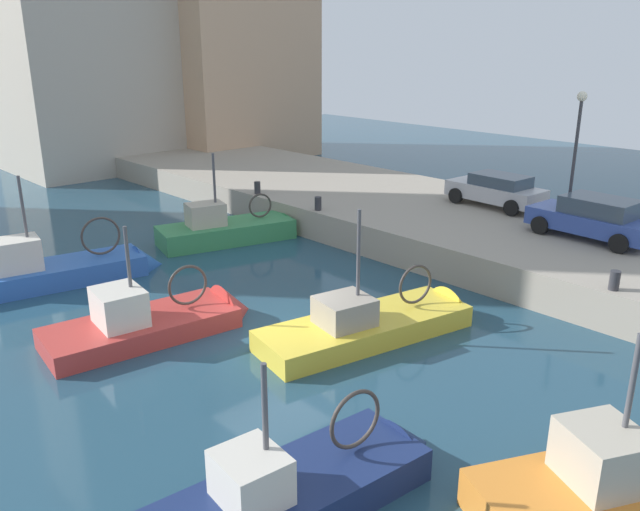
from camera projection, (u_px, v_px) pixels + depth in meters
water_surface at (270, 339)px, 17.50m from camera, size 80.00×80.00×0.00m
quay_wall at (502, 235)px, 24.74m from camera, size 9.00×56.00×1.20m
fishing_boat_blue at (65, 277)px, 21.61m from camera, size 6.72×2.93×4.56m
fishing_boat_yellow at (378, 331)px, 17.75m from camera, size 7.10×3.15×4.55m
fishing_boat_green at (234, 238)px, 26.11m from camera, size 6.43×3.32×4.47m
fishing_boat_navy at (309, 498)px, 11.28m from camera, size 6.02×2.41×3.81m
fishing_boat_red at (159, 328)px, 17.84m from camera, size 6.11×2.82×4.13m
parked_car_blue at (594, 218)px, 22.08m from camera, size 2.17×4.27×1.46m
parked_car_silver at (496, 190)px, 26.41m from camera, size 1.99×4.10×1.35m
mooring_bollard_south at (615, 280)px, 17.62m from camera, size 0.28×0.28×0.55m
mooring_bollard_mid at (318, 203)px, 25.94m from camera, size 0.28×0.28×0.55m
mooring_bollard_north at (257, 188)px, 28.71m from camera, size 0.28×0.28×0.55m
quay_streetlamp at (577, 136)px, 23.27m from camera, size 0.36×0.36×4.83m
waterfront_building_west_mid at (226, 20)px, 42.86m from camera, size 10.01×8.82×18.03m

